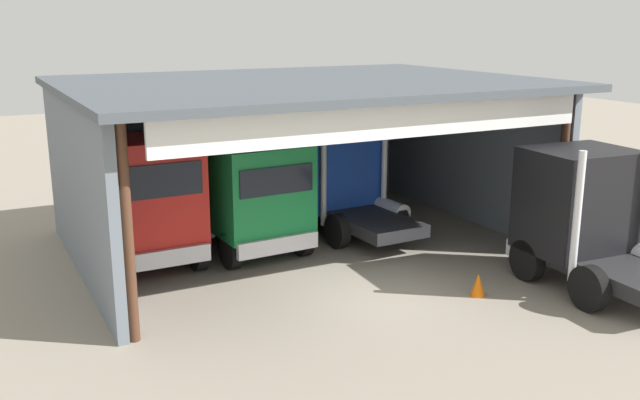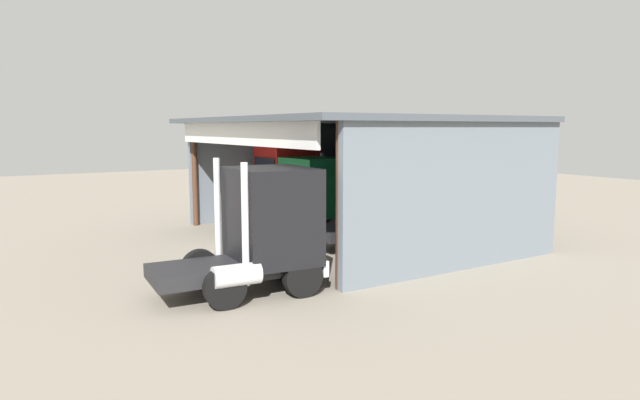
% 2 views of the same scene
% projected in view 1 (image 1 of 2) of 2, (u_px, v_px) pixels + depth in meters
% --- Properties ---
extents(ground_plane, '(80.00, 80.00, 0.00)m').
position_uv_depth(ground_plane, '(380.00, 293.00, 17.22)').
color(ground_plane, gray).
rests_on(ground_plane, ground).
extents(workshop_shed, '(12.98, 10.02, 4.86)m').
position_uv_depth(workshop_shed, '(287.00, 127.00, 20.93)').
color(workshop_shed, slate).
rests_on(workshop_shed, ground).
extents(truck_red_left_bay, '(2.58, 4.55, 3.59)m').
position_uv_depth(truck_red_left_bay, '(148.00, 200.00, 18.51)').
color(truck_red_left_bay, red).
rests_on(truck_red_left_bay, ground).
extents(truck_green_center_bay, '(2.78, 4.53, 3.35)m').
position_uv_depth(truck_green_center_bay, '(255.00, 198.00, 19.66)').
color(truck_green_center_bay, '#197F3D').
rests_on(truck_green_center_bay, ground).
extents(truck_blue_center_right_bay, '(2.73, 5.18, 3.75)m').
position_uv_depth(truck_blue_center_right_bay, '(339.00, 169.00, 22.15)').
color(truck_blue_center_right_bay, '#1E47B7').
rests_on(truck_blue_center_right_bay, ground).
extents(truck_black_center_left_bay, '(2.74, 4.61, 3.64)m').
position_uv_depth(truck_black_center_left_bay, '(585.00, 216.00, 17.50)').
color(truck_black_center_left_bay, black).
rests_on(truck_black_center_left_bay, ground).
extents(oil_drum, '(0.58, 0.58, 0.87)m').
position_uv_depth(oil_drum, '(376.00, 186.00, 26.46)').
color(oil_drum, '#194CB2').
rests_on(oil_drum, ground).
extents(tool_cart, '(0.90, 0.60, 1.00)m').
position_uv_depth(tool_cart, '(352.00, 189.00, 25.69)').
color(tool_cart, black).
rests_on(tool_cart, ground).
extents(traffic_cone, '(0.36, 0.36, 0.56)m').
position_uv_depth(traffic_cone, '(478.00, 285.00, 17.01)').
color(traffic_cone, orange).
rests_on(traffic_cone, ground).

